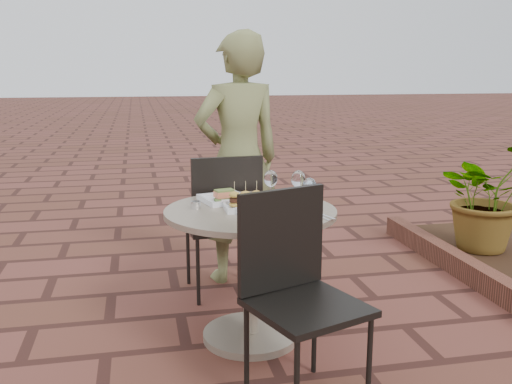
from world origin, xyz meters
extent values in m
plane|color=brown|center=(0.00, 0.00, 0.00)|extent=(60.00, 60.00, 0.00)
cylinder|color=gray|center=(-0.06, 0.04, 0.02)|extent=(0.52, 0.52, 0.04)
cylinder|color=gray|center=(-0.06, 0.04, 0.35)|extent=(0.08, 0.08, 0.70)
cylinder|color=tan|center=(-0.06, 0.04, 0.71)|extent=(0.90, 0.90, 0.03)
cube|color=black|center=(-0.12, 0.75, 0.45)|extent=(0.47, 0.47, 0.03)
cube|color=black|center=(-0.10, 0.55, 0.70)|extent=(0.44, 0.06, 0.46)
cylinder|color=black|center=(0.06, 0.95, 0.22)|extent=(0.02, 0.02, 0.44)
cylinder|color=black|center=(-0.32, 0.93, 0.22)|extent=(0.02, 0.02, 0.44)
cylinder|color=black|center=(0.09, 0.58, 0.22)|extent=(0.02, 0.02, 0.44)
cylinder|color=black|center=(-0.29, 0.55, 0.22)|extent=(0.02, 0.02, 0.44)
cube|color=black|center=(0.05, -0.62, 0.45)|extent=(0.56, 0.56, 0.03)
cube|color=black|center=(-0.01, -0.43, 0.70)|extent=(0.42, 0.18, 0.46)
cylinder|color=black|center=(0.30, -0.73, 0.22)|extent=(0.02, 0.02, 0.44)
cylinder|color=black|center=(-0.19, -0.50, 0.22)|extent=(0.02, 0.02, 0.44)
cylinder|color=black|center=(0.17, -0.37, 0.22)|extent=(0.02, 0.02, 0.44)
imported|color=olive|center=(0.04, 0.98, 0.85)|extent=(0.69, 0.53, 1.70)
cube|color=white|center=(-0.17, 0.24, 0.74)|extent=(0.30, 0.30, 0.01)
cube|color=#E67651|center=(-0.17, 0.24, 0.77)|extent=(0.12, 0.09, 0.03)
cube|color=#57672E|center=(-0.17, 0.24, 0.79)|extent=(0.11, 0.09, 0.01)
cube|color=white|center=(-0.08, 0.05, 0.74)|extent=(0.23, 0.23, 0.01)
cube|color=white|center=(0.01, -0.10, 0.74)|extent=(0.35, 0.35, 0.01)
ellipsoid|color=#E55E6F|center=(-0.04, -0.16, 0.75)|extent=(0.05, 0.04, 0.02)
cylinder|color=white|center=(0.22, -0.09, 0.73)|extent=(0.06, 0.06, 0.00)
cylinder|color=white|center=(0.22, -0.09, 0.77)|extent=(0.01, 0.01, 0.08)
ellipsoid|color=white|center=(0.22, -0.09, 0.86)|extent=(0.08, 0.08, 0.10)
cylinder|color=white|center=(0.22, -0.09, 0.86)|extent=(0.06, 0.06, 0.04)
cylinder|color=white|center=(0.08, 0.18, 0.73)|extent=(0.06, 0.06, 0.00)
cylinder|color=white|center=(0.08, 0.18, 0.77)|extent=(0.01, 0.01, 0.08)
ellipsoid|color=white|center=(0.08, 0.18, 0.86)|extent=(0.08, 0.08, 0.09)
cylinder|color=white|center=(0.22, 0.11, 0.73)|extent=(0.06, 0.06, 0.00)
cylinder|color=white|center=(0.22, 0.11, 0.77)|extent=(0.01, 0.01, 0.08)
ellipsoid|color=white|center=(0.22, 0.11, 0.86)|extent=(0.08, 0.08, 0.10)
cylinder|color=silver|center=(-0.34, 0.11, 0.75)|extent=(0.06, 0.06, 0.04)
cube|color=brown|center=(1.60, 0.30, 0.07)|extent=(0.12, 3.00, 0.15)
imported|color=#33662D|center=(2.02, 1.06, 0.49)|extent=(0.85, 0.75, 0.86)
camera|label=1|loc=(-0.63, -2.80, 1.44)|focal=40.00mm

